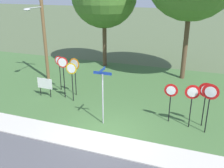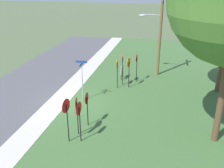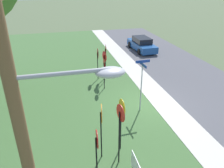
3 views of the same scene
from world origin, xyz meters
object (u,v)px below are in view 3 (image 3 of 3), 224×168
object	(u,v)px
yield_sign_near_left	(106,53)
parked_sedan_distant	(142,44)
yield_sign_near_right	(104,67)
stop_sign_far_center	(120,122)
stop_sign_near_left	(122,114)
stop_sign_far_left	(97,148)
yield_sign_far_right	(105,59)
stop_sign_near_right	(102,120)
yield_sign_far_left	(98,56)
street_name_post	(142,82)
utility_pole	(32,142)

from	to	relation	value
yield_sign_near_left	parked_sedan_distant	size ratio (longest dim) A/B	0.57
yield_sign_near_left	yield_sign_near_right	world-z (taller)	yield_sign_near_left
stop_sign_far_center	yield_sign_near_right	size ratio (longest dim) A/B	1.26
stop_sign_near_left	stop_sign_far_left	distance (m)	2.18
yield_sign_far_right	stop_sign_near_right	bearing A→B (deg)	155.47
stop_sign_near_left	yield_sign_far_left	size ratio (longest dim) A/B	1.04
stop_sign_near_right	parked_sedan_distant	distance (m)	16.37
street_name_post	stop_sign_far_left	bearing A→B (deg)	140.85
yield_sign_far_left	street_name_post	xyz separation A→B (m)	(-4.95, -1.49, 0.02)
yield_sign_near_left	utility_pole	world-z (taller)	utility_pole
yield_sign_near_left	yield_sign_near_right	xyz separation A→B (m)	(-1.88, 0.52, -0.35)
stop_sign_near_right	parked_sedan_distant	world-z (taller)	stop_sign_near_right
street_name_post	yield_sign_near_left	bearing A→B (deg)	6.73
utility_pole	parked_sedan_distant	distance (m)	20.76
stop_sign_near_left	yield_sign_near_left	distance (m)	8.07
stop_sign_near_left	stop_sign_far_center	xyz separation A→B (m)	(-0.76, 0.29, 0.16)
yield_sign_far_left	parked_sedan_distant	distance (m)	8.89
stop_sign_far_center	yield_sign_near_right	xyz separation A→B (m)	(6.87, -0.91, -0.38)
stop_sign_near_left	parked_sedan_distant	world-z (taller)	stop_sign_near_left
stop_sign_far_left	yield_sign_far_left	bearing A→B (deg)	-6.76
stop_sign_near_left	stop_sign_near_right	distance (m)	0.95
parked_sedan_distant	stop_sign_near_left	bearing A→B (deg)	153.45
utility_pole	street_name_post	bearing A→B (deg)	-36.37
yield_sign_near_left	yield_sign_near_right	bearing A→B (deg)	173.66
stop_sign_near_right	yield_sign_near_right	distance (m)	6.57
yield_sign_near_left	utility_pole	xyz separation A→B (m)	(-11.87, 4.11, 2.18)
stop_sign_far_center	utility_pole	size ratio (longest dim) A/B	0.36
stop_sign_far_left	yield_sign_far_right	bearing A→B (deg)	-9.75
stop_sign_far_left	street_name_post	world-z (taller)	street_name_post
yield_sign_near_right	yield_sign_far_right	size ratio (longest dim) A/B	0.92
stop_sign_near_left	yield_sign_near_right	bearing A→B (deg)	-9.25
stop_sign_near_right	utility_pole	world-z (taller)	utility_pole
yield_sign_far_left	utility_pole	xyz separation A→B (m)	(-11.69, 3.47, 2.33)
yield_sign_far_left	parked_sedan_distant	world-z (taller)	yield_sign_far_left
stop_sign_near_right	yield_sign_near_left	bearing A→B (deg)	-2.96
yield_sign_far_right	utility_pole	bearing A→B (deg)	149.77
parked_sedan_distant	stop_sign_near_right	bearing A→B (deg)	150.93
stop_sign_far_left	street_name_post	size ratio (longest dim) A/B	0.80
yield_sign_far_left	stop_sign_far_center	bearing A→B (deg)	178.25
stop_sign_near_right	yield_sign_near_left	size ratio (longest dim) A/B	0.98
street_name_post	parked_sedan_distant	size ratio (longest dim) A/B	0.67
yield_sign_far_left	parked_sedan_distant	bearing A→B (deg)	-39.33
yield_sign_near_left	yield_sign_far_right	size ratio (longest dim) A/B	1.11
utility_pole	stop_sign_near_right	bearing A→B (deg)	-29.68
stop_sign_far_left	yield_sign_far_right	world-z (taller)	stop_sign_far_left
stop_sign_far_left	stop_sign_far_center	bearing A→B (deg)	-44.79
stop_sign_far_left	parked_sedan_distant	world-z (taller)	stop_sign_far_left
street_name_post	utility_pole	size ratio (longest dim) A/B	0.40
yield_sign_near_left	street_name_post	xyz separation A→B (m)	(-5.13, -0.85, -0.14)
stop_sign_far_left	utility_pole	distance (m)	3.60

